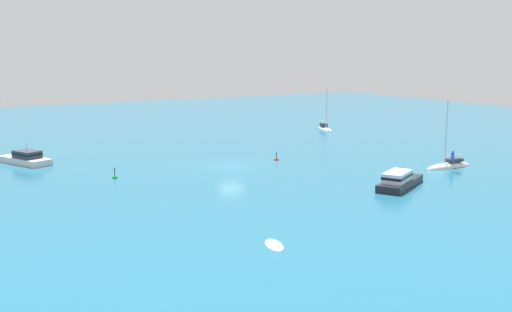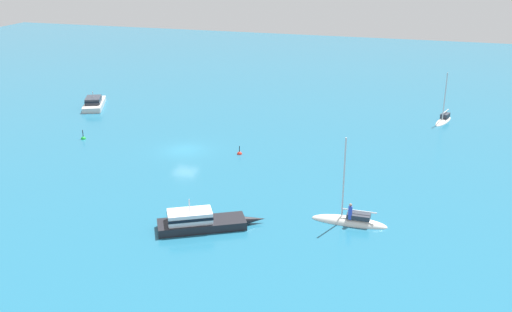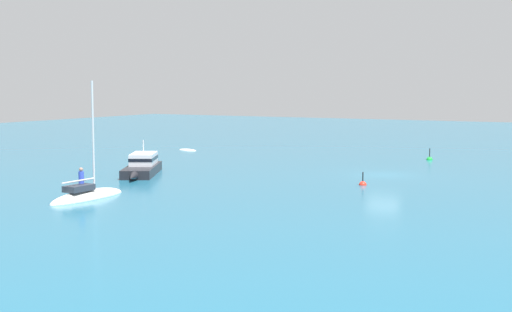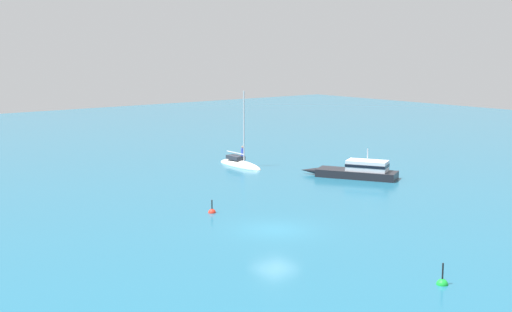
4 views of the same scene
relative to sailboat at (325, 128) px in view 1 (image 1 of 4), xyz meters
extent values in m
plane|color=#1E607F|center=(-18.81, 26.21, -0.17)|extent=(164.98, 164.98, 0.00)
ellipsoid|color=silver|center=(-0.07, 0.02, -0.17)|extent=(4.94, 2.53, 0.71)
cube|color=#2D333D|center=(0.49, -0.15, 0.46)|extent=(1.62, 1.21, 0.54)
cylinder|color=silver|center=(-0.53, 0.16, 3.08)|extent=(0.14, 0.14, 5.79)
cylinder|color=silver|center=(0.51, -0.15, 0.97)|extent=(2.10, 0.74, 0.11)
ellipsoid|color=silver|center=(-43.04, 36.01, -0.17)|extent=(2.68, 1.75, 0.31)
cube|color=black|center=(-34.96, 17.82, 0.16)|extent=(5.10, 6.93, 0.65)
cone|color=black|center=(-32.98, 14.17, 0.16)|extent=(1.37, 1.79, 0.65)
cube|color=silver|center=(-35.38, 18.61, 0.93)|extent=(3.12, 3.78, 0.89)
cube|color=black|center=(-35.38, 18.61, 0.97)|extent=(3.17, 3.83, 0.24)
cylinder|color=silver|center=(-35.38, 18.61, 1.87)|extent=(0.08, 0.08, 1.00)
ellipsoid|color=silver|center=(-30.76, 7.09, -0.17)|extent=(1.48, 5.99, 1.06)
cube|color=#2D333D|center=(-30.77, 6.37, 0.54)|extent=(1.00, 1.81, 0.36)
cylinder|color=silver|center=(-30.75, 7.69, 3.59)|extent=(0.13, 0.13, 6.46)
cylinder|color=silver|center=(-30.77, 6.34, 0.97)|extent=(0.14, 2.69, 0.10)
cylinder|color=blue|center=(-31.14, 7.00, 0.90)|extent=(0.32, 0.32, 1.07)
sphere|color=#9E7666|center=(-31.14, 7.00, 1.55)|extent=(0.24, 0.24, 0.24)
cube|color=silver|center=(-6.40, 44.53, 0.16)|extent=(6.93, 4.78, 0.66)
cone|color=silver|center=(-2.71, 46.18, 0.16)|extent=(1.77, 1.27, 0.66)
cube|color=#2D333D|center=(-6.84, 44.34, 0.88)|extent=(3.32, 2.84, 0.78)
cube|color=black|center=(-6.84, 44.34, 0.92)|extent=(3.37, 2.89, 0.24)
cylinder|color=silver|center=(-6.84, 44.34, 1.66)|extent=(0.08, 0.08, 0.77)
sphere|color=green|center=(-18.63, 38.52, -0.17)|extent=(0.55, 0.55, 0.55)
cylinder|color=black|center=(-18.63, 38.52, 0.49)|extent=(0.08, 0.08, 0.77)
sphere|color=red|center=(-18.29, 20.27, -0.17)|extent=(0.53, 0.53, 0.53)
cylinder|color=black|center=(-18.29, 20.27, 0.40)|extent=(0.08, 0.08, 0.62)
camera|label=1|loc=(-73.40, 55.03, 11.78)|focal=42.23mm
camera|label=2|loc=(-72.45, 2.18, 20.69)|focal=41.12mm
camera|label=3|loc=(-1.77, -25.30, 6.59)|focal=50.40mm
camera|label=4|loc=(7.62, 57.26, 10.96)|focal=48.53mm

